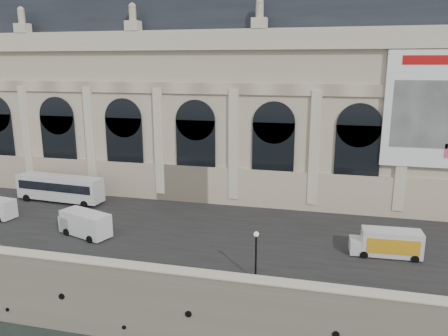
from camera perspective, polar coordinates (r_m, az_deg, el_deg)
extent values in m
cube|color=gray|center=(70.47, 2.74, -3.86)|extent=(160.00, 70.00, 6.00)
cube|color=#2D2D2D|center=(50.15, -1.85, -7.54)|extent=(160.00, 24.00, 0.06)
cube|color=gray|center=(38.32, -7.37, -13.78)|extent=(160.00, 1.20, 1.10)
cube|color=beige|center=(38.05, -7.40, -12.97)|extent=(160.00, 1.40, 0.12)
cube|color=#BFB393|center=(65.17, -3.03, 7.30)|extent=(68.00, 18.00, 22.00)
cube|color=beige|center=(58.21, -5.51, -2.03)|extent=(68.60, 0.40, 5.00)
cube|color=beige|center=(56.01, -6.00, 16.27)|extent=(69.00, 0.80, 2.40)
cube|color=beige|center=(56.17, -5.80, 10.35)|extent=(68.00, 0.30, 1.40)
cube|color=#252A31|center=(65.16, -3.19, 19.64)|extent=(64.00, 15.00, 6.00)
cube|color=beige|center=(67.99, -24.33, 3.83)|extent=(1.20, 0.50, 14.00)
cube|color=black|center=(65.35, -20.70, 2.47)|extent=(5.20, 0.25, 9.00)
cylinder|color=black|center=(64.71, -21.03, 6.38)|extent=(5.20, 0.25, 5.20)
cube|color=beige|center=(62.37, -17.04, 3.66)|extent=(1.20, 0.50, 14.00)
cube|color=black|center=(60.32, -12.81, 2.15)|extent=(5.20, 0.25, 9.00)
cylinder|color=black|center=(59.62, -13.03, 6.39)|extent=(5.20, 0.25, 5.20)
cube|color=beige|center=(57.94, -8.47, 3.39)|extent=(1.20, 0.50, 14.00)
cube|color=black|center=(56.62, -3.69, 1.73)|extent=(5.20, 0.25, 9.00)
cylinder|color=black|center=(55.87, -3.76, 6.25)|extent=(5.20, 0.25, 5.20)
cube|color=beige|center=(55.00, 1.25, 3.00)|extent=(1.20, 0.50, 14.00)
cube|color=black|center=(54.53, 6.39, 1.21)|extent=(5.20, 0.25, 9.00)
cylinder|color=black|center=(53.75, 6.52, 5.91)|extent=(5.20, 0.25, 5.20)
cube|color=beige|center=(53.78, 11.72, 2.47)|extent=(1.20, 0.50, 14.00)
cube|color=black|center=(54.23, 16.93, 0.64)|extent=(5.20, 0.25, 9.00)
cylinder|color=black|center=(53.45, 17.26, 5.34)|extent=(5.20, 0.25, 5.20)
cube|color=beige|center=(54.41, 22.30, 1.86)|extent=(1.20, 0.50, 14.00)
cube|color=white|center=(53.86, 24.92, 6.90)|extent=(9.00, 0.35, 13.00)
cube|color=#B40C0C|center=(53.42, 25.54, 12.62)|extent=(6.00, 0.06, 1.00)
cube|color=gray|center=(53.62, 24.38, 6.39)|extent=(6.20, 0.06, 7.50)
cube|color=silver|center=(61.77, -20.63, -2.42)|extent=(12.17, 3.39, 3.10)
cube|color=black|center=(65.55, -24.79, -1.64)|extent=(0.25, 2.30, 1.20)
cube|color=black|center=(60.70, -21.41, -2.37)|extent=(10.99, 0.90, 1.10)
cube|color=black|center=(62.64, -19.93, -1.77)|extent=(10.99, 0.90, 1.10)
cylinder|color=black|center=(64.13, -24.38, -3.60)|extent=(1.02, 0.37, 1.00)
cylinder|color=black|center=(65.90, -22.93, -3.01)|extent=(1.02, 0.37, 1.00)
cylinder|color=black|center=(58.58, -17.79, -4.57)|extent=(1.02, 0.37, 1.00)
cylinder|color=black|center=(60.52, -16.42, -3.90)|extent=(1.02, 0.37, 1.00)
cylinder|color=black|center=(58.64, -25.90, -5.43)|extent=(0.76, 0.33, 0.74)
cylinder|color=black|center=(59.00, -26.56, -5.40)|extent=(0.75, 0.33, 0.72)
cube|color=silver|center=(49.14, -17.62, -6.90)|extent=(6.17, 3.99, 2.45)
cube|color=silver|center=(50.98, -19.26, -6.73)|extent=(2.25, 2.64, 1.70)
cube|color=black|center=(51.24, -19.73, -5.97)|extent=(0.68, 1.83, 0.85)
cylinder|color=black|center=(50.23, -19.88, -7.89)|extent=(0.85, 0.52, 0.81)
cylinder|color=black|center=(51.50, -17.91, -7.20)|extent=(0.85, 0.52, 0.81)
cylinder|color=black|center=(47.51, -17.13, -8.91)|extent=(0.85, 0.52, 0.81)
cylinder|color=black|center=(48.85, -15.12, -8.14)|extent=(0.85, 0.52, 0.81)
cube|color=silver|center=(45.11, 21.02, -9.08)|extent=(5.55, 2.32, 2.46)
cube|color=orange|center=(44.13, 21.25, -9.60)|extent=(4.73, 0.26, 1.46)
cube|color=#B40C0C|center=(44.13, 21.25, -9.60)|extent=(2.73, 0.15, 0.55)
cube|color=silver|center=(44.86, 17.02, -9.63)|extent=(1.54, 2.06, 1.37)
cylinder|color=black|center=(44.17, 17.81, -10.77)|extent=(0.74, 0.29, 0.73)
cylinder|color=black|center=(46.08, 17.53, -9.72)|extent=(0.74, 0.29, 0.73)
cylinder|color=black|center=(44.97, 23.68, -10.85)|extent=(0.74, 0.29, 0.73)
cylinder|color=black|center=(46.84, 23.15, -9.81)|extent=(0.74, 0.29, 0.73)
cylinder|color=black|center=(38.37, 4.13, -14.23)|extent=(0.46, 0.46, 0.42)
cylinder|color=black|center=(37.53, 4.18, -11.70)|extent=(0.17, 0.17, 4.16)
sphere|color=beige|center=(36.65, 4.23, -8.62)|extent=(0.46, 0.46, 0.46)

